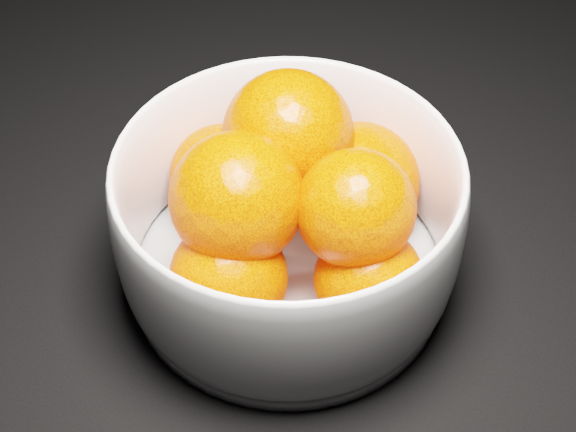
# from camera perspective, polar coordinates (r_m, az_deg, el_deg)

# --- Properties ---
(bowl) EXTENTS (0.23, 0.23, 0.11)m
(bowl) POSITION_cam_1_polar(r_m,az_deg,el_deg) (0.54, 0.00, -0.42)
(bowl) COLOR white
(bowl) RESTS_ON ground
(orange_pile) EXTENTS (0.19, 0.19, 0.13)m
(orange_pile) POSITION_cam_1_polar(r_m,az_deg,el_deg) (0.53, 0.33, 1.31)
(orange_pile) COLOR #F94605
(orange_pile) RESTS_ON bowl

